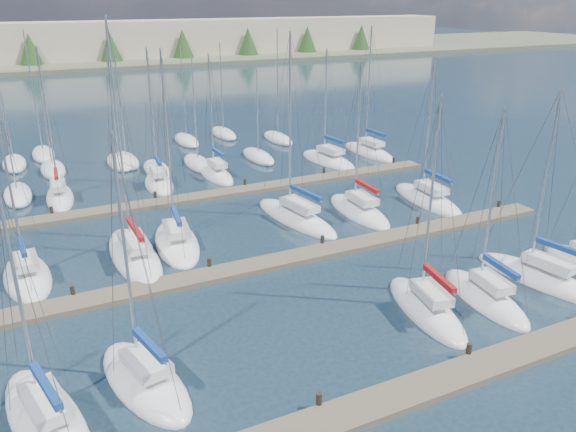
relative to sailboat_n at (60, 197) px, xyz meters
name	(u,v)px	position (x,y,z in m)	size (l,w,h in m)	color
ground	(132,128)	(11.08, 25.08, -0.20)	(400.00, 400.00, 0.00)	#233746
dock_near	(411,392)	(11.08, -32.91, -0.05)	(44.00, 1.93, 1.10)	#6B5E4C
dock_mid	(274,262)	(11.08, -18.91, -0.05)	(44.00, 1.93, 1.10)	#6B5E4C
dock_far	(205,196)	(11.08, -4.91, -0.05)	(44.00, 1.93, 1.10)	#6B5E4C
sailboat_n	(60,197)	(0.00, 0.00, 0.00)	(2.61, 7.28, 13.12)	white
sailboat_r	(369,152)	(31.54, 1.03, -0.01)	(2.70, 8.58, 13.93)	white
sailboat_d	(426,309)	(16.04, -27.79, -0.01)	(3.60, 7.72, 12.35)	white
sailboat_m	(427,199)	(27.38, -13.88, -0.03)	(3.29, 8.80, 12.06)	white
sailboat_f	(540,278)	(24.44, -27.92, -0.02)	(3.79, 8.64, 12.07)	white
sailboat_b	(47,421)	(-3.03, -27.99, -0.03)	(4.20, 8.41, 11.28)	white
sailboat_q	(328,160)	(25.93, 0.14, -0.03)	(3.74, 8.46, 11.94)	white
sailboat_e	(485,297)	(19.81, -28.24, -0.01)	(3.22, 7.30, 11.51)	white
sailboat_i	(134,256)	(3.27, -14.16, -0.01)	(2.88, 9.79, 15.68)	white
sailboat_p	(216,174)	(13.94, 0.46, -0.01)	(2.32, 6.88, 11.94)	white
sailboat_l	(359,211)	(20.84, -13.62, -0.02)	(3.05, 8.24, 12.38)	white
sailboat_o	(159,183)	(8.39, 0.08, -0.01)	(3.09, 6.84, 12.68)	white
sailboat_c	(145,381)	(1.04, -27.20, -0.02)	(4.09, 7.45, 12.00)	white
sailboat_k	(296,217)	(15.75, -12.72, -0.01)	(4.02, 9.87, 14.40)	white
sailboat_j	(177,242)	(6.31, -13.31, -0.02)	(3.90, 8.46, 13.69)	white
sailboat_h	(27,277)	(-3.15, -14.30, -0.02)	(3.04, 7.09, 11.93)	white
distant_boats	(122,160)	(6.74, 8.84, 0.09)	(36.93, 20.75, 13.30)	#9EA0A5
shoreline	(1,32)	(-2.21, 114.85, 7.24)	(400.00, 60.00, 38.00)	#666B51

